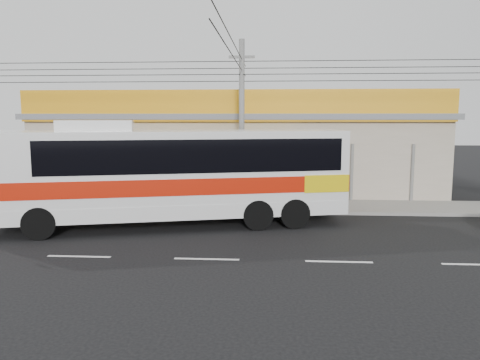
# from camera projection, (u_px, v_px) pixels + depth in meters

# --- Properties ---
(ground) EXTENTS (120.00, 120.00, 0.00)m
(ground) POSITION_uv_depth(u_px,v_px,m) (216.00, 238.00, 16.75)
(ground) COLOR black
(ground) RESTS_ON ground
(sidewalk) EXTENTS (30.00, 3.20, 0.15)m
(sidewalk) POSITION_uv_depth(u_px,v_px,m) (231.00, 205.00, 22.67)
(sidewalk) COLOR gray
(sidewalk) RESTS_ON ground
(lane_markings) EXTENTS (50.00, 0.12, 0.01)m
(lane_markings) POSITION_uv_depth(u_px,v_px,m) (207.00, 259.00, 14.28)
(lane_markings) COLOR silver
(lane_markings) RESTS_ON ground
(storefront_building) EXTENTS (22.60, 9.20, 5.70)m
(storefront_building) POSITION_uv_depth(u_px,v_px,m) (239.00, 151.00, 27.86)
(storefront_building) COLOR #A89B88
(storefront_building) RESTS_ON ground
(coach_bus) EXTENTS (13.90, 6.15, 4.20)m
(coach_bus) POSITION_uv_depth(u_px,v_px,m) (178.00, 170.00, 18.43)
(coach_bus) COLOR silver
(coach_bus) RESTS_ON ground
(motorbike_red) EXTENTS (1.84, 1.39, 0.92)m
(motorbike_red) POSITION_uv_depth(u_px,v_px,m) (7.00, 196.00, 22.02)
(motorbike_red) COLOR #9D2E0B
(motorbike_red) RESTS_ON sidewalk
(motorbike_dark) EXTENTS (1.89, 0.68, 1.12)m
(motorbike_dark) POSITION_uv_depth(u_px,v_px,m) (107.00, 188.00, 24.20)
(motorbike_dark) COLOR black
(motorbike_dark) RESTS_ON sidewalk
(utility_pole) EXTENTS (34.00, 14.00, 7.77)m
(utility_pole) POSITION_uv_depth(u_px,v_px,m) (242.00, 70.00, 20.98)
(utility_pole) COLOR slate
(utility_pole) RESTS_ON ground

